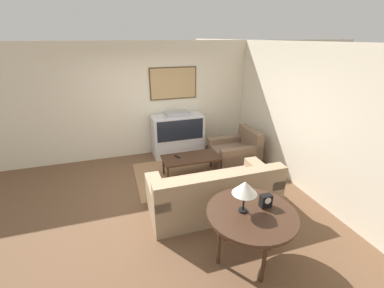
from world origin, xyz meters
name	(u,v)px	position (x,y,z in m)	size (l,w,h in m)	color
ground_plane	(165,198)	(0.00, 0.00, 0.00)	(12.00, 12.00, 0.00)	brown
wall_back	(145,101)	(0.01, 2.13, 1.36)	(12.00, 0.10, 2.70)	beige
wall_right	(295,116)	(2.63, 0.00, 1.35)	(0.06, 12.00, 2.70)	beige
area_rug	(183,174)	(0.56, 0.73, 0.01)	(2.01, 1.61, 0.01)	#99704C
tv	(178,135)	(0.72, 1.78, 0.53)	(1.23, 0.56, 1.11)	silver
couch	(214,194)	(0.73, -0.60, 0.31)	(2.15, 0.96, 0.86)	#9E8466
armchair	(236,153)	(1.88, 0.90, 0.27)	(1.00, 0.87, 0.81)	brown
coffee_table	(191,159)	(0.71, 0.64, 0.41)	(1.19, 0.57, 0.45)	#3D2619
console_table	(251,217)	(0.76, -1.73, 0.70)	(1.12, 1.12, 0.77)	#3D2619
table_lamp	(245,188)	(0.66, -1.67, 1.10)	(0.30, 0.30, 0.42)	black
mantel_clock	(266,201)	(0.98, -1.67, 0.85)	(0.15, 0.10, 0.17)	black
remote	(177,157)	(0.43, 0.71, 0.46)	(0.09, 0.17, 0.02)	black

